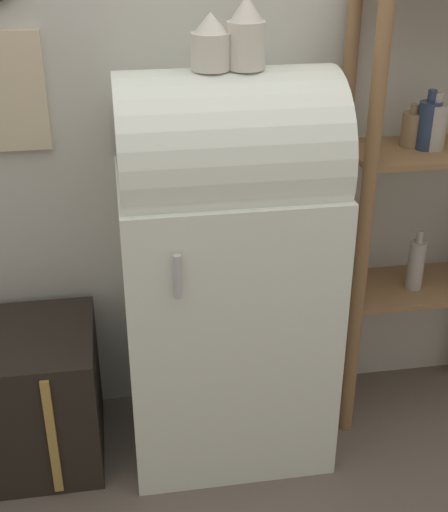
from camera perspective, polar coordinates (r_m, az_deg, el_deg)
name	(u,v)px	position (r m, az deg, el deg)	size (l,w,h in m)	color
ground_plane	(238,482)	(2.67, 1.13, -17.64)	(12.00, 12.00, 0.00)	#60564C
wall_back	(210,66)	(2.52, -1.11, 14.95)	(7.00, 0.09, 2.70)	#B7B7AD
refrigerator	(226,269)	(2.45, 0.17, -1.04)	(0.71, 0.59, 1.41)	silver
suitcase_trunk	(2,399)	(2.73, -17.34, -10.87)	(0.69, 0.48, 0.52)	black
shelf_unit	(433,190)	(2.67, 16.37, 5.07)	(0.64, 0.33, 1.63)	olive
vase_left	(211,43)	(2.19, -1.07, 16.65)	(0.12, 0.12, 0.17)	beige
vase_center	(246,35)	(2.20, 1.79, 17.26)	(0.12, 0.12, 0.21)	beige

